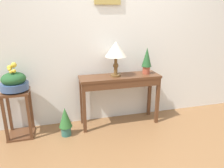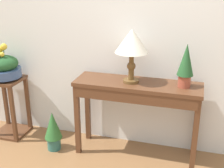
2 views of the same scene
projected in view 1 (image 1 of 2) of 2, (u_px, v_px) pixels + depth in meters
back_wall_with_art at (114, 27)px, 3.01m from camera, size 9.00×0.13×2.80m
console_table at (120, 84)px, 2.99m from camera, size 1.15×0.34×0.74m
table_lamp at (116, 51)px, 2.85m from camera, size 0.29×0.29×0.48m
potted_plant_on_console at (147, 60)px, 3.02m from camera, size 0.14×0.14×0.38m
pedestal_stand_left at (19, 114)px, 2.77m from camera, size 0.33×0.33×0.64m
planter_bowl_wide at (14, 82)px, 2.63m from camera, size 0.34×0.34×0.37m
potted_plant_floor at (65, 120)px, 2.80m from camera, size 0.17×0.17×0.41m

